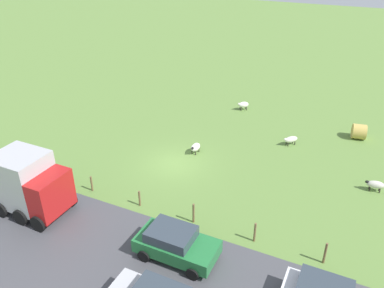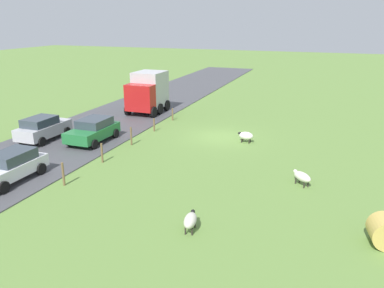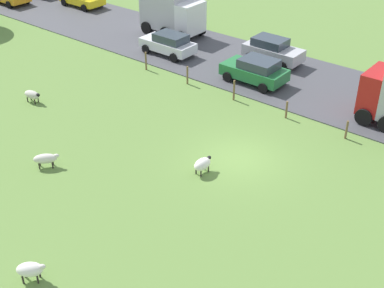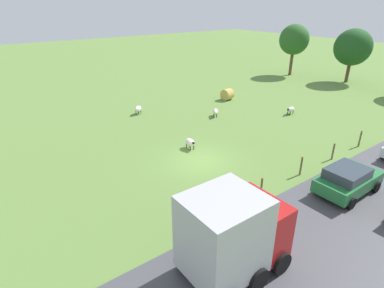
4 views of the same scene
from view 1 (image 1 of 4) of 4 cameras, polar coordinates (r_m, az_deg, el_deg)
The scene contains 14 objects.
ground_plane at distance 27.46m, azimuth -2.53°, elevation -2.98°, with size 160.00×160.00×0.00m, color olive.
road_strip at distance 21.08m, azimuth -15.64°, elevation -15.52°, with size 8.00×80.00×0.06m, color #47474C.
sheep_0 at distance 28.56m, azimuth 0.51°, elevation -0.49°, with size 1.10×0.61×0.77m.
sheep_1 at distance 30.65m, azimuth 14.45°, elevation 0.66°, with size 1.15×1.11×0.72m.
sheep_2 at distance 27.03m, azimuth 25.56°, elevation -5.46°, with size 0.66×1.22×0.73m.
sheep_3 at distance 36.19m, azimuth 7.64°, elevation 5.80°, with size 1.03×1.08×0.80m.
hay_bale_0 at distance 33.40m, azimuth 23.55°, elevation 1.70°, with size 1.20×1.20×1.03m, color tan.
fence_post_0 at distance 25.25m, azimuth -14.68°, elevation -5.71°, with size 0.12×0.12×1.04m, color brown.
fence_post_1 at distance 23.39m, azimuth -7.79°, elevation -8.01°, with size 0.12×0.12×1.02m, color brown.
fence_post_2 at distance 21.88m, azimuth 0.23°, elevation -10.24°, with size 0.12×0.12×1.26m, color brown.
fence_post_3 at distance 20.98m, azimuth 9.31°, elevation -12.82°, with size 0.12×0.12×1.19m, color brown.
fence_post_4 at distance 20.63m, azimuth 19.16°, elevation -15.07°, with size 0.12×0.12×1.26m, color brown.
truck_1 at distance 23.77m, azimuth -22.91°, elevation -5.44°, with size 2.80×4.02×3.65m.
car_5 at distance 19.71m, azimuth -2.47°, elevation -14.48°, with size 2.22×4.10×1.59m.
Camera 1 is at (20.59, 11.21, 14.31)m, focal length 35.92 mm.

